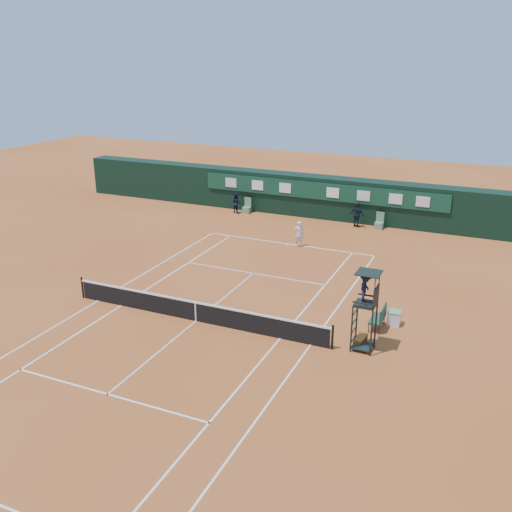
{
  "coord_description": "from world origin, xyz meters",
  "views": [
    {
      "loc": [
        11.93,
        -20.22,
        11.63
      ],
      "look_at": [
        0.33,
        6.0,
        1.2
      ],
      "focal_mm": 40.0,
      "sensor_mm": 36.0,
      "label": 1
    }
  ],
  "objects_px": {
    "tennis_net": "(196,311)",
    "player_bench": "(380,316)",
    "player": "(299,234)",
    "cooler": "(394,318)",
    "umpire_chair": "(366,295)"
  },
  "relations": [
    {
      "from": "cooler",
      "to": "player",
      "type": "distance_m",
      "value": 11.36
    },
    {
      "from": "player_bench",
      "to": "player",
      "type": "distance_m",
      "value": 11.55
    },
    {
      "from": "tennis_net",
      "to": "player_bench",
      "type": "height_order",
      "value": "same"
    },
    {
      "from": "umpire_chair",
      "to": "player_bench",
      "type": "distance_m",
      "value": 2.82
    },
    {
      "from": "umpire_chair",
      "to": "cooler",
      "type": "distance_m",
      "value": 3.6
    },
    {
      "from": "umpire_chair",
      "to": "cooler",
      "type": "xyz_separation_m",
      "value": [
        0.76,
        2.8,
        -2.13
      ]
    },
    {
      "from": "cooler",
      "to": "player_bench",
      "type": "bearing_deg",
      "value": -127.27
    },
    {
      "from": "tennis_net",
      "to": "player",
      "type": "bearing_deg",
      "value": 86.55
    },
    {
      "from": "cooler",
      "to": "player",
      "type": "bearing_deg",
      "value": 131.9
    },
    {
      "from": "tennis_net",
      "to": "umpire_chair",
      "type": "height_order",
      "value": "umpire_chair"
    },
    {
      "from": "tennis_net",
      "to": "cooler",
      "type": "relative_size",
      "value": 20.0
    },
    {
      "from": "player_bench",
      "to": "tennis_net",
      "type": "bearing_deg",
      "value": -161.42
    },
    {
      "from": "tennis_net",
      "to": "umpire_chair",
      "type": "distance_m",
      "value": 7.8
    },
    {
      "from": "umpire_chair",
      "to": "cooler",
      "type": "height_order",
      "value": "umpire_chair"
    },
    {
      "from": "player",
      "to": "tennis_net",
      "type": "bearing_deg",
      "value": 56.3
    }
  ]
}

